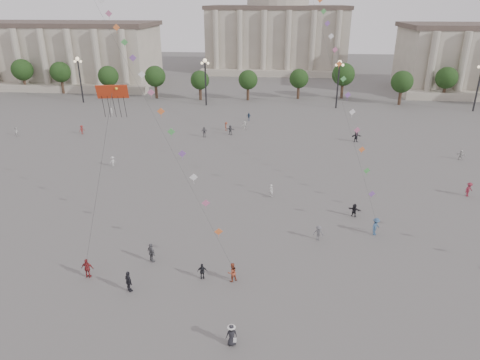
{
  "coord_description": "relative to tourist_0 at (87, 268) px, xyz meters",
  "views": [
    {
      "loc": [
        2.67,
        -28.06,
        22.67
      ],
      "look_at": [
        -1.29,
        12.0,
        5.74
      ],
      "focal_mm": 32.0,
      "sensor_mm": 36.0,
      "label": 1
    }
  ],
  "objects": [
    {
      "name": "lamp_post_far_west",
      "position": [
        -31.18,
        67.89,
        6.42
      ],
      "size": [
        2.0,
        0.9,
        10.65
      ],
      "color": "#262628",
      "rests_on": "ground"
    },
    {
      "name": "person_crowd_9",
      "position": [
        29.55,
        42.62,
        0.01
      ],
      "size": [
        1.82,
        0.92,
        1.88
      ],
      "primitive_type": "imported",
      "rotation": [
        0.0,
        0.0,
        0.22
      ],
      "color": "black",
      "rests_on": "ground"
    },
    {
      "name": "person_crowd_18",
      "position": [
        -8.04,
        26.87,
        -0.17
      ],
      "size": [
        1.1,
        1.09,
        1.53
      ],
      "primitive_type": "imported",
      "rotation": [
        0.0,
        0.0,
        3.91
      ],
      "color": "#B5B6B1",
      "rests_on": "ground"
    },
    {
      "name": "hall_central",
      "position": [
        13.82,
        127.11,
        13.3
      ],
      "size": [
        48.3,
        34.3,
        35.5
      ],
      "color": "#9E9685",
      "rests_on": "ground"
    },
    {
      "name": "person_crowd_12",
      "position": [
        7.33,
        44.71,
        -0.02
      ],
      "size": [
        1.76,
        0.93,
        1.81
      ],
      "primitive_type": "imported",
      "rotation": [
        0.0,
        0.0,
        2.9
      ],
      "color": "#5C5B60",
      "rests_on": "ground"
    },
    {
      "name": "person_crowd_8",
      "position": [
        40.15,
        21.07,
        -0.0
      ],
      "size": [
        1.38,
        1.24,
        1.86
      ],
      "primitive_type": "imported",
      "rotation": [
        0.0,
        0.0,
        0.59
      ],
      "color": "maroon",
      "rests_on": "ground"
    },
    {
      "name": "tourist_3",
      "position": [
        4.92,
        2.92,
        0.04
      ],
      "size": [
        1.18,
        1.1,
        1.94
      ],
      "primitive_type": "imported",
      "rotation": [
        0.0,
        0.0,
        2.44
      ],
      "color": "#57575B",
      "rests_on": "ground"
    },
    {
      "name": "lamp_post_far_east",
      "position": [
        58.82,
        67.89,
        6.42
      ],
      "size": [
        2.0,
        0.9,
        10.65
      ],
      "color": "#262628",
      "rests_on": "ground"
    },
    {
      "name": "ground",
      "position": [
        13.82,
        -2.11,
        -0.93
      ],
      "size": [
        360.0,
        360.0,
        0.0
      ],
      "primitive_type": "plane",
      "color": "#5A5755",
      "rests_on": "ground"
    },
    {
      "name": "lamp_post_mid_west",
      "position": [
        -1.18,
        67.89,
        6.42
      ],
      "size": [
        2.0,
        0.9,
        10.65
      ],
      "color": "#262628",
      "rests_on": "ground"
    },
    {
      "name": "tourist_1",
      "position": [
        4.29,
        -1.57,
        0.04
      ],
      "size": [
        1.13,
        1.14,
        1.94
      ],
      "primitive_type": "imported",
      "rotation": [
        0.0,
        0.0,
        2.34
      ],
      "color": "#232228",
      "rests_on": "ground"
    },
    {
      "name": "person_crowd_2",
      "position": [
        -19.83,
        42.36,
        -0.1
      ],
      "size": [
        1.1,
        1.23,
        1.66
      ],
      "primitive_type": "imported",
      "rotation": [
        0.0,
        0.0,
        0.99
      ],
      "color": "maroon",
      "rests_on": "ground"
    },
    {
      "name": "person_crowd_7",
      "position": [
        44.26,
        35.01,
        -0.17
      ],
      "size": [
        1.49,
        0.83,
        1.53
      ],
      "primitive_type": "imported",
      "rotation": [
        0.0,
        0.0,
        2.86
      ],
      "color": "beige",
      "rests_on": "ground"
    },
    {
      "name": "person_crowd_6",
      "position": [
        20.71,
        8.5,
        -0.12
      ],
      "size": [
        1.12,
        0.74,
        1.62
      ],
      "primitive_type": "imported",
      "rotation": [
        0.0,
        0.0,
        6.15
      ],
      "color": "#5A5A5E",
      "rests_on": "ground"
    },
    {
      "name": "person_crowd_16",
      "position": [
        2.81,
        42.76,
        0.01
      ],
      "size": [
        1.18,
        0.73,
        1.88
      ],
      "primitive_type": "imported",
      "rotation": [
        0.0,
        0.0,
        0.26
      ],
      "color": "#5B5A5F",
      "rests_on": "ground"
    },
    {
      "name": "person_crowd_0",
      "position": [
        9.85,
        55.11,
        -0.13
      ],
      "size": [
        0.96,
        0.45,
        1.6
      ],
      "primitive_type": "imported",
      "rotation": [
        0.0,
        0.0,
        0.07
      ],
      "color": "navy",
      "rests_on": "ground"
    },
    {
      "name": "dragon_kite",
      "position": [
        4.46,
        -0.87,
        14.98
      ],
      "size": [
        3.39,
        0.95,
        15.97
      ],
      "color": "#B63013",
      "rests_on": "ground"
    },
    {
      "name": "person_crowd_13",
      "position": [
        15.57,
        18.65,
        -0.13
      ],
      "size": [
        0.7,
        0.66,
        1.6
      ],
      "primitive_type": "imported",
      "rotation": [
        0.0,
        0.0,
        2.5
      ],
      "color": "silver",
      "rests_on": "ground"
    },
    {
      "name": "kite_flyer_1",
      "position": [
        26.73,
        10.14,
        0.04
      ],
      "size": [
        1.34,
        1.43,
        1.94
      ],
      "primitive_type": "imported",
      "rotation": [
        0.0,
        0.0,
        0.9
      ],
      "color": "#355478",
      "rests_on": "ground"
    },
    {
      "name": "kite_flyer_0",
      "position": [
        12.75,
        0.73,
        -0.05
      ],
      "size": [
        1.09,
        1.05,
        1.77
      ],
      "primitive_type": "imported",
      "rotation": [
        0.0,
        0.0,
        3.77
      ],
      "color": "#A0452B",
      "rests_on": "ground"
    },
    {
      "name": "person_crowd_10",
      "position": [
        -19.68,
        56.6,
        -0.17
      ],
      "size": [
        0.53,
        0.65,
        1.53
      ],
      "primitive_type": "imported",
      "rotation": [
        0.0,
        0.0,
        1.9
      ],
      "color": "white",
      "rests_on": "ground"
    },
    {
      "name": "kite_train_west",
      "position": [
        -5.04,
        22.37,
        21.1
      ],
      "size": [
        33.7,
        40.33,
        65.47
      ],
      "color": "#3F3F3F",
      "rests_on": "ground"
    },
    {
      "name": "tourist_4",
      "position": [
        10.12,
        0.77,
        -0.17
      ],
      "size": [
        0.94,
        0.49,
        1.53
      ],
      "primitive_type": "imported",
      "rotation": [
        0.0,
        0.0,
        3.27
      ],
      "color": "black",
      "rests_on": "ground"
    },
    {
      "name": "person_crowd_3",
      "position": [
        25.11,
        14.11,
        -0.14
      ],
      "size": [
        1.53,
        0.97,
        1.57
      ],
      "primitive_type": "imported",
      "rotation": [
        0.0,
        0.0,
        2.77
      ],
      "color": "black",
      "rests_on": "ground"
    },
    {
      "name": "tree_row",
      "position": [
        13.82,
        75.89,
        4.46
      ],
      "size": [
        137.12,
        5.12,
        8.0
      ],
      "color": "#3A291D",
      "rests_on": "ground"
    },
    {
      "name": "person_crowd_1",
      "position": [
        -31.23,
        40.2,
        -0.14
      ],
      "size": [
        0.97,
        0.91,
        1.58
      ],
      "primitive_type": "imported",
      "rotation": [
        0.0,
        0.0,
        2.6
      ],
      "color": "silver",
      "rests_on": "ground"
    },
    {
      "name": "lamp_post_mid_east",
      "position": [
        28.82,
        67.89,
        6.42
      ],
      "size": [
        2.0,
        0.9,
        10.65
      ],
      "color": "#262628",
      "rests_on": "ground"
    },
    {
      "name": "tourist_0",
      "position": [
        0.0,
        0.0,
        0.0
      ],
      "size": [
        1.09,
        0.45,
        1.86
      ],
      "primitive_type": "imported",
      "rotation": [
        0.0,
        0.0,
        3.14
      ],
      "color": "maroon",
      "rests_on": "ground"
    },
    {
      "name": "person_crowd_4",
      "position": [
        9.61,
        48.71,
        -0.18
      ],
      "size": [
        1.31,
        1.27,
        1.5
      ],
      "primitive_type": "imported",
      "rotation": [
        0.0,
        0.0,
        3.9
      ],
      "color": "white",
      "rests_on": "ground"
    },
    {
      "name": "person_crowd_17",
      "position": [
        6.2,
        47.31,
        -0.12
      ],
      "size": [
        0.78,
        1.14,
        1.63
      ],
      "primitive_type": "imported",
      "rotation": [
        0.0,
        0.0,
        1.75
      ],
      "color": "brown",
      "rests_on": "ground"
    },
    {
      "name": "hat_person",
      "position": [
        13.58,
        -6.76,
        -0.05
      ],
      "size": [
        0.96,
        0.79,
        1.69
      ],
      "color": "black",
      "rests_on": "ground"
    },
    {
      "name": "hall_west",
      "position": [
        -61.18,
        91.79,
        7.5
      ],
      "size": [
        84.0,
        26.22,
        17.2
      ],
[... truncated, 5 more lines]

